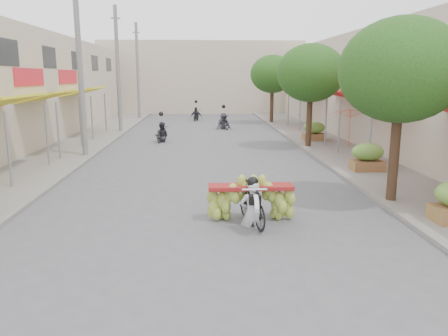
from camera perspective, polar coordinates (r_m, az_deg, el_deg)
ground at (r=8.77m, az=-2.18°, el=-12.63°), size 120.00×120.00×0.00m
sidewalk_left at (r=24.26m, az=-19.52°, el=2.73°), size 4.00×60.00×0.12m
sidewalk_right at (r=24.31m, az=14.03°, el=3.08°), size 4.00×60.00×0.12m
shophouse_row_right at (r=25.08m, az=26.18°, el=9.25°), size 9.77×40.00×6.00m
far_building at (r=45.98m, az=-2.93°, el=11.72°), size 20.00×6.00×7.00m
utility_pole_mid at (r=20.67m, az=-18.31°, el=12.39°), size 0.60×0.24×8.00m
utility_pole_far at (r=29.46m, az=-13.69°, el=12.33°), size 0.60×0.24×8.00m
utility_pole_back at (r=38.35m, az=-11.20°, el=12.26°), size 0.60×0.24×8.00m
street_tree_near at (r=13.17m, az=22.13°, el=11.68°), size 3.40×3.40×5.25m
street_tree_mid at (r=22.65m, az=11.30°, el=12.05°), size 3.40×3.40×5.25m
street_tree_far at (r=34.42m, az=6.34°, el=12.07°), size 3.40×3.40×5.25m
produce_crate_mid at (r=17.42m, az=18.24°, el=1.63°), size 1.20×0.88×1.16m
produce_crate_far at (r=24.96m, az=11.68°, el=4.93°), size 1.20×0.88×1.16m
banana_motorbike at (r=10.95m, az=3.62°, el=-3.71°), size 2.20×1.94×2.09m
market_umbrella at (r=18.36m, az=16.23°, el=7.56°), size 2.25×2.25×1.60m
pedestrian at (r=25.33m, az=11.28°, el=5.56°), size 0.94×0.83×1.64m
bg_motorbike_a at (r=24.85m, az=-8.16°, el=5.12°), size 0.88×1.62×1.95m
bg_motorbike_b at (r=30.61m, az=-0.05°, el=6.65°), size 1.19×1.82×1.95m
bg_motorbike_c at (r=36.62m, az=-3.66°, el=7.42°), size 1.05×1.70×1.95m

